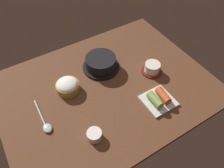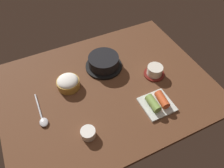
# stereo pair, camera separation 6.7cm
# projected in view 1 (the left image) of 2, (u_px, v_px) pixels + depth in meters

# --- Properties ---
(dining_table) EXTENTS (1.00, 0.76, 0.02)m
(dining_table) POSITION_uv_depth(u_px,v_px,m) (106.00, 88.00, 1.07)
(dining_table) COLOR #56331E
(dining_table) RESTS_ON ground
(stone_pot) EXTENTS (0.19, 0.19, 0.07)m
(stone_pot) POSITION_uv_depth(u_px,v_px,m) (101.00, 63.00, 1.12)
(stone_pot) COLOR black
(stone_pot) RESTS_ON dining_table
(rice_bowl) EXTENTS (0.11, 0.11, 0.06)m
(rice_bowl) POSITION_uv_depth(u_px,v_px,m) (68.00, 86.00, 1.03)
(rice_bowl) COLOR #B78C38
(rice_bowl) RESTS_ON dining_table
(tea_cup_with_saucer) EXTENTS (0.10, 0.10, 0.05)m
(tea_cup_with_saucer) POSITION_uv_depth(u_px,v_px,m) (152.00, 68.00, 1.11)
(tea_cup_with_saucer) COLOR maroon
(tea_cup_with_saucer) RESTS_ON dining_table
(kimchi_plate) EXTENTS (0.14, 0.14, 0.05)m
(kimchi_plate) POSITION_uv_depth(u_px,v_px,m) (159.00, 99.00, 0.99)
(kimchi_plate) COLOR silver
(kimchi_plate) RESTS_ON dining_table
(side_bowl_near) EXTENTS (0.06, 0.06, 0.04)m
(side_bowl_near) POSITION_uv_depth(u_px,v_px,m) (94.00, 135.00, 0.87)
(side_bowl_near) COLOR white
(side_bowl_near) RESTS_ON dining_table
(spoon) EXTENTS (0.04, 0.19, 0.01)m
(spoon) POSITION_uv_depth(u_px,v_px,m) (45.00, 123.00, 0.92)
(spoon) COLOR #B7B7BC
(spoon) RESTS_ON dining_table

